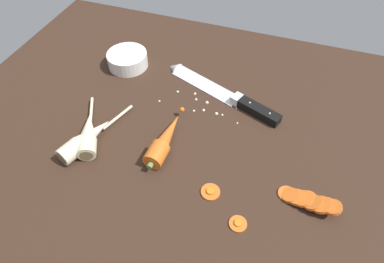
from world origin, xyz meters
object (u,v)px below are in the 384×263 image
(carrot_slice_stray_near, at_px, (238,223))
(prep_bowl, at_px, (128,59))
(carrot_slice_stack, at_px, (308,200))
(whole_carrot, at_px, (165,140))
(parsnip_front, at_px, (88,134))
(chefs_knife, at_px, (218,91))
(parsnip_mid_left, at_px, (86,139))
(carrot_slice_stray_mid, at_px, (210,191))

(carrot_slice_stray_near, bearing_deg, prep_bowl, 138.13)
(carrot_slice_stack, distance_m, carrot_slice_stray_near, 0.14)
(whole_carrot, height_order, carrot_slice_stray_near, whole_carrot)
(parsnip_front, distance_m, prep_bowl, 0.28)
(whole_carrot, bearing_deg, parsnip_front, -167.13)
(chefs_knife, bearing_deg, whole_carrot, -106.56)
(whole_carrot, relative_size, parsnip_mid_left, 0.90)
(carrot_slice_stack, distance_m, carrot_slice_stray_mid, 0.19)
(carrot_slice_stray_mid, bearing_deg, parsnip_mid_left, 174.73)
(chefs_knife, relative_size, parsnip_front, 1.90)
(chefs_knife, relative_size, parsnip_mid_left, 1.65)
(carrot_slice_stack, bearing_deg, carrot_slice_stray_mid, -168.60)
(carrot_slice_stray_near, relative_size, prep_bowl, 0.31)
(chefs_knife, xyz_separation_m, prep_bowl, (-0.27, 0.03, 0.01))
(chefs_knife, xyz_separation_m, whole_carrot, (-0.06, -0.21, 0.01))
(chefs_knife, height_order, carrot_slice_stray_mid, chefs_knife)
(prep_bowl, bearing_deg, whole_carrot, -48.68)
(parsnip_front, bearing_deg, carrot_slice_stack, -0.49)
(chefs_knife, height_order, whole_carrot, whole_carrot)
(parsnip_front, relative_size, parsnip_mid_left, 0.87)
(carrot_slice_stray_near, height_order, carrot_slice_stray_mid, same)
(prep_bowl, bearing_deg, chefs_knife, -5.50)
(chefs_knife, relative_size, prep_bowl, 3.05)
(carrot_slice_stack, xyz_separation_m, prep_bowl, (-0.52, 0.28, 0.01))
(whole_carrot, xyz_separation_m, carrot_slice_stray_near, (0.20, -0.13, -0.02))
(carrot_slice_stray_near, distance_m, prep_bowl, 0.54)
(whole_carrot, height_order, parsnip_front, whole_carrot)
(carrot_slice_stack, xyz_separation_m, carrot_slice_stray_mid, (-0.18, -0.04, -0.01))
(whole_carrot, bearing_deg, carrot_slice_stray_near, -32.80)
(carrot_slice_stack, relative_size, prep_bowl, 1.07)
(carrot_slice_stray_near, distance_m, carrot_slice_stray_mid, 0.08)
(parsnip_front, height_order, prep_bowl, same)
(parsnip_mid_left, bearing_deg, chefs_knife, 49.11)
(whole_carrot, xyz_separation_m, carrot_slice_stray_mid, (0.13, -0.08, -0.02))
(chefs_knife, relative_size, carrot_slice_stack, 2.86)
(chefs_knife, height_order, parsnip_mid_left, parsnip_mid_left)
(carrot_slice_stack, xyz_separation_m, carrot_slice_stray_near, (-0.12, -0.09, -0.01))
(parsnip_mid_left, xyz_separation_m, prep_bowl, (-0.04, 0.29, 0.00))
(chefs_knife, relative_size, carrot_slice_stray_mid, 8.63)
(whole_carrot, relative_size, parsnip_front, 1.04)
(whole_carrot, xyz_separation_m, parsnip_front, (-0.17, -0.04, -0.00))
(carrot_slice_stack, relative_size, carrot_slice_stray_mid, 3.02)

